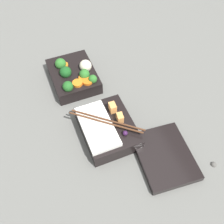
# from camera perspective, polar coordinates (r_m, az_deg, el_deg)

# --- Properties ---
(ground_plane) EXTENTS (3.00, 3.00, 0.00)m
(ground_plane) POSITION_cam_1_polar(r_m,az_deg,el_deg) (0.83, -4.72, 2.52)
(ground_plane) COLOR slate
(bento_tray_vegetable) EXTENTS (0.18, 0.14, 0.07)m
(bento_tray_vegetable) POSITION_cam_1_polar(r_m,az_deg,el_deg) (0.87, -8.33, 7.87)
(bento_tray_vegetable) COLOR black
(bento_tray_vegetable) RESTS_ON ground_plane
(bento_tray_rice) EXTENTS (0.18, 0.17, 0.07)m
(bento_tray_rice) POSITION_cam_1_polar(r_m,az_deg,el_deg) (0.73, -1.23, -3.47)
(bento_tray_rice) COLOR black
(bento_tray_rice) RESTS_ON ground_plane
(bento_lid) EXTENTS (0.19, 0.15, 0.02)m
(bento_lid) POSITION_cam_1_polar(r_m,az_deg,el_deg) (0.72, 11.37, -9.41)
(bento_lid) COLOR black
(bento_lid) RESTS_ON ground_plane
(pebble_0) EXTENTS (0.02, 0.02, 0.02)m
(pebble_0) POSITION_cam_1_polar(r_m,az_deg,el_deg) (0.75, 21.31, -10.51)
(pebble_0) COLOR #595651
(pebble_0) RESTS_ON ground_plane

